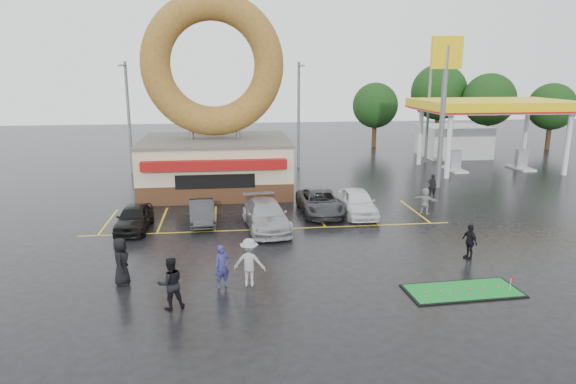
{
  "coord_description": "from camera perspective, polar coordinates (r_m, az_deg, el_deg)",
  "views": [
    {
      "loc": [
        -2.27,
        -22.9,
        8.39
      ],
      "look_at": [
        0.85,
        2.71,
        2.2
      ],
      "focal_mm": 32.0,
      "sensor_mm": 36.0,
      "label": 1
    }
  ],
  "objects": [
    {
      "name": "putting_green",
      "position": [
        21.32,
        18.82,
        -10.35
      ],
      "size": [
        4.51,
        2.12,
        0.55
      ],
      "color": "black",
      "rests_on": "ground"
    },
    {
      "name": "tree_far_d",
      "position": [
        57.39,
        9.67,
        9.45
      ],
      "size": [
        4.9,
        4.9,
        7.0
      ],
      "color": "#332114",
      "rests_on": "ground"
    },
    {
      "name": "shell_sign",
      "position": [
        38.11,
        17.02,
        11.4
      ],
      "size": [
        2.2,
        0.36,
        10.6
      ],
      "color": "slate",
      "rests_on": "ground"
    },
    {
      "name": "tree_far_a",
      "position": [
        60.07,
        21.45,
        9.52
      ],
      "size": [
        5.6,
        5.6,
        8.0
      ],
      "color": "#332114",
      "rests_on": "ground"
    },
    {
      "name": "streetlight_right",
      "position": [
        48.53,
        15.37,
        8.76
      ],
      "size": [
        0.4,
        2.21,
        9.0
      ],
      "color": "slate",
      "rests_on": "ground"
    },
    {
      "name": "donut_shop",
      "position": [
        36.1,
        -8.13,
        7.11
      ],
      "size": [
        10.2,
        8.7,
        13.5
      ],
      "color": "#472B19",
      "rests_on": "ground"
    },
    {
      "name": "streetlight_mid",
      "position": [
        44.41,
        1.2,
        8.83
      ],
      "size": [
        0.4,
        2.21,
        9.0
      ],
      "color": "slate",
      "rests_on": "ground"
    },
    {
      "name": "person_walker_far",
      "position": [
        35.68,
        15.72,
        0.68
      ],
      "size": [
        0.63,
        0.46,
        1.58
      ],
      "primitive_type": "imported",
      "rotation": [
        0.0,
        0.0,
        2.99
      ],
      "color": "black",
      "rests_on": "ground"
    },
    {
      "name": "person_hoodie",
      "position": [
        20.45,
        -4.31,
        -7.8
      ],
      "size": [
        1.4,
        1.0,
        1.96
      ],
      "primitive_type": "imported",
      "rotation": [
        0.0,
        0.0,
        2.91
      ],
      "color": "gray",
      "rests_on": "ground"
    },
    {
      "name": "person_cameraman",
      "position": [
        24.7,
        19.51,
        -5.2
      ],
      "size": [
        0.59,
        1.01,
        1.61
      ],
      "primitive_type": "imported",
      "rotation": [
        0.0,
        0.0,
        -1.35
      ],
      "color": "black",
      "rests_on": "ground"
    },
    {
      "name": "streetlight_left",
      "position": [
        43.66,
        -17.3,
        8.15
      ],
      "size": [
        0.4,
        2.21,
        9.0
      ],
      "color": "slate",
      "rests_on": "ground"
    },
    {
      "name": "car_silver",
      "position": [
        27.56,
        -2.47,
        -2.6
      ],
      "size": [
        2.64,
        5.42,
        1.52
      ],
      "primitive_type": "imported",
      "rotation": [
        0.0,
        0.0,
        0.1
      ],
      "color": "#A1A0A5",
      "rests_on": "ground"
    },
    {
      "name": "person_blackjkt",
      "position": [
        19.01,
        -12.92,
        -9.86
      ],
      "size": [
        1.11,
        0.98,
        1.93
      ],
      "primitive_type": "imported",
      "rotation": [
        0.0,
        0.0,
        3.44
      ],
      "color": "black",
      "rests_on": "ground"
    },
    {
      "name": "car_black",
      "position": [
        28.57,
        -16.72,
        -2.74
      ],
      "size": [
        1.78,
        4.09,
        1.37
      ],
      "primitive_type": "imported",
      "rotation": [
        0.0,
        0.0,
        -0.04
      ],
      "color": "black",
      "rests_on": "ground"
    },
    {
      "name": "car_dgrey",
      "position": [
        28.97,
        -9.56,
        -2.23
      ],
      "size": [
        1.66,
        3.96,
        1.27
      ],
      "primitive_type": "imported",
      "rotation": [
        0.0,
        0.0,
        0.08
      ],
      "color": "#2C2C2E",
      "rests_on": "ground"
    },
    {
      "name": "ground",
      "position": [
        24.5,
        -1.22,
        -6.54
      ],
      "size": [
        120.0,
        120.0,
        0.0
      ],
      "primitive_type": "plane",
      "color": "black",
      "rests_on": "ground"
    },
    {
      "name": "person_bystander",
      "position": [
        21.56,
        -18.04,
        -7.35
      ],
      "size": [
        0.62,
        0.95,
        1.93
      ],
      "primitive_type": "imported",
      "rotation": [
        0.0,
        0.0,
        1.57
      ],
      "color": "black",
      "rests_on": "ground"
    },
    {
      "name": "tree_far_b",
      "position": [
        61.48,
        27.26,
        8.42
      ],
      "size": [
        4.9,
        4.9,
        7.0
      ],
      "color": "#332114",
      "rests_on": "ground"
    },
    {
      "name": "person_walker_near",
      "position": [
        31.49,
        15.0,
        -0.96
      ],
      "size": [
        1.41,
        1.3,
        1.57
      ],
      "primitive_type": "imported",
      "rotation": [
        0.0,
        0.0,
        2.43
      ],
      "color": "#9B9B9D",
      "rests_on": "ground"
    },
    {
      "name": "person_blue",
      "position": [
        20.47,
        -7.31,
        -8.2
      ],
      "size": [
        0.75,
        0.66,
        1.73
      ],
      "primitive_type": "imported",
      "rotation": [
        0.0,
        0.0,
        0.48
      ],
      "color": "navy",
      "rests_on": "ground"
    },
    {
      "name": "gas_station",
      "position": [
        49.4,
        20.05,
        7.24
      ],
      "size": [
        12.3,
        13.65,
        5.9
      ],
      "color": "silver",
      "rests_on": "ground"
    },
    {
      "name": "car_grey",
      "position": [
        30.51,
        3.56,
        -1.15
      ],
      "size": [
        2.37,
        5.02,
        1.39
      ],
      "primitive_type": "imported",
      "rotation": [
        0.0,
        0.0,
        0.01
      ],
      "color": "#323134",
      "rests_on": "ground"
    },
    {
      "name": "car_white",
      "position": [
        30.39,
        7.72,
        -1.15
      ],
      "size": [
        1.94,
        4.59,
        1.55
      ],
      "primitive_type": "imported",
      "rotation": [
        0.0,
        0.0,
        -0.02
      ],
      "color": "silver",
      "rests_on": "ground"
    },
    {
      "name": "tree_far_c",
      "position": [
        61.91,
        16.42,
        10.59
      ],
      "size": [
        6.3,
        6.3,
        9.0
      ],
      "color": "#332114",
      "rests_on": "ground"
    },
    {
      "name": "dumpster",
      "position": [
        37.16,
        -14.89,
        1.01
      ],
      "size": [
        2.0,
        1.52,
        1.3
      ],
      "primitive_type": "cube",
      "rotation": [
        0.0,
        0.0,
        -0.19
      ],
      "color": "#1B451A",
      "rests_on": "ground"
    }
  ]
}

